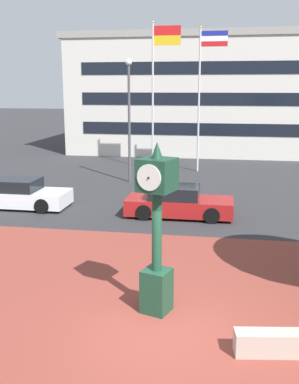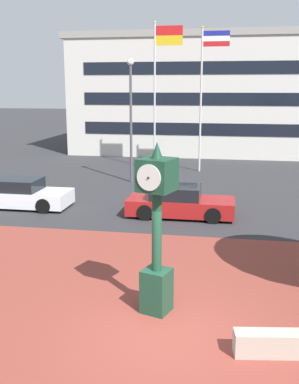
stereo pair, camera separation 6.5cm
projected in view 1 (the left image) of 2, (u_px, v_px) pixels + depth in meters
name	position (u px, v px, depth m)	size (l,w,h in m)	color
ground_plane	(168.00, 335.00, 10.03)	(200.00, 200.00, 0.00)	#2D2D30
plaza_brick_paving	(176.00, 305.00, 11.40)	(44.00, 10.87, 0.01)	brown
street_clock	(157.00, 230.00, 10.64)	(0.94, 0.95, 4.07)	#19422D
car_street_near	(21.00, 195.00, 20.56)	(4.16, 1.93, 1.28)	silver
car_street_mid	(178.00, 203.00, 19.11)	(4.38, 1.87, 1.28)	maroon
flagpole_primary	(156.00, 82.00, 28.70)	(1.78, 0.14, 9.13)	silver
flagpole_secondary	(202.00, 88.00, 28.31)	(1.70, 0.14, 8.78)	silver
civic_building	(262.00, 94.00, 37.81)	(30.86, 10.77, 9.26)	beige
street_lamp_post	(129.00, 108.00, 25.23)	(0.36, 0.36, 6.71)	#4C4C51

